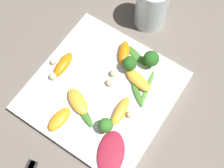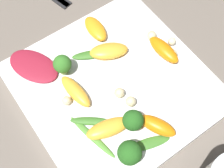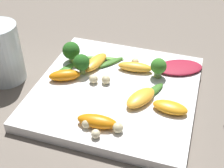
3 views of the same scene
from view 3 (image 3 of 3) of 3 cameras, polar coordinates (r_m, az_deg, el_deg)
name	(u,v)px [view 3 (image 3 of 3)]	position (r m, az deg, el deg)	size (l,w,h in m)	color
ground_plane	(116,95)	(0.59, 0.73, -2.08)	(2.40, 2.40, 0.00)	#6B6056
plate	(116,91)	(0.59, 0.74, -1.32)	(0.29, 0.29, 0.02)	white
drinking_glass	(2,53)	(0.64, -19.49, 5.30)	(0.08, 0.08, 0.12)	silver
radicchio_leaf_0	(179,67)	(0.64, 12.21, 3.00)	(0.11, 0.09, 0.01)	maroon
orange_segment_0	(96,62)	(0.63, -3.02, 4.02)	(0.04, 0.07, 0.02)	#FCAD33
orange_segment_1	(170,107)	(0.53, 10.59, -4.20)	(0.06, 0.03, 0.02)	orange
orange_segment_2	(65,75)	(0.60, -8.65, 1.57)	(0.06, 0.05, 0.02)	orange
orange_segment_3	(135,67)	(0.62, 4.25, 3.13)	(0.07, 0.03, 0.02)	#FCAD33
orange_segment_4	(141,98)	(0.55, 5.27, -2.52)	(0.06, 0.07, 0.02)	#FCAD33
orange_segment_5	(100,122)	(0.50, -2.22, -6.94)	(0.07, 0.03, 0.02)	orange
broccoli_floret_0	(71,51)	(0.64, -7.48, 6.02)	(0.04, 0.04, 0.04)	#84AD5B
broccoli_floret_1	(159,67)	(0.60, 8.50, 3.13)	(0.03, 0.03, 0.04)	#7A9E51
broccoli_floret_2	(81,63)	(0.60, -5.61, 3.87)	(0.03, 0.03, 0.04)	#7A9E51
arugula_sprig_0	(152,91)	(0.57, 7.32, -1.20)	(0.04, 0.07, 0.01)	#3D7528
arugula_sprig_1	(110,62)	(0.64, -0.32, 3.95)	(0.05, 0.06, 0.01)	#3D7528
arugula_sprig_2	(64,70)	(0.63, -8.75, 2.50)	(0.04, 0.07, 0.00)	#3D7528
arugula_sprig_3	(102,58)	(0.65, -1.85, 4.74)	(0.09, 0.03, 0.00)	#518E33
macadamia_nut_0	(96,134)	(0.48, -3.01, -9.09)	(0.01, 0.01, 0.01)	beige
macadamia_nut_1	(94,78)	(0.59, -3.28, 1.11)	(0.02, 0.02, 0.02)	beige
macadamia_nut_2	(135,62)	(0.64, 4.24, 4.11)	(0.02, 0.02, 0.02)	beige
macadamia_nut_3	(118,128)	(0.49, 1.08, -7.99)	(0.02, 0.02, 0.02)	beige
macadamia_nut_4	(106,80)	(0.58, -1.13, 0.83)	(0.02, 0.02, 0.02)	beige
macadamia_nut_5	(87,123)	(0.50, -4.66, -7.19)	(0.02, 0.02, 0.02)	beige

